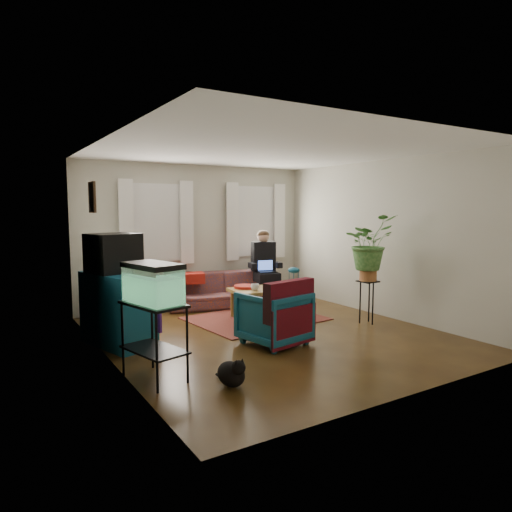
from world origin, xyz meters
TOP-DOWN VIEW (x-y plane):
  - floor at (0.00, 0.00)m, footprint 4.50×5.00m
  - ceiling at (0.00, 0.00)m, footprint 4.50×5.00m
  - wall_back at (0.00, 2.50)m, footprint 4.50×0.01m
  - wall_front at (0.00, -2.50)m, footprint 4.50×0.01m
  - wall_left at (-2.25, 0.00)m, footprint 0.01×5.00m
  - wall_right at (2.25, 0.00)m, footprint 0.01×5.00m
  - window_left at (-0.80, 2.48)m, footprint 1.08×0.04m
  - window_right at (1.25, 2.48)m, footprint 1.08×0.04m
  - curtains_left at (-0.80, 2.40)m, footprint 1.36×0.06m
  - curtains_right at (1.25, 2.40)m, footprint 1.36×0.06m
  - picture_frame at (-2.21, 0.85)m, footprint 0.04×0.32m
  - area_rug at (0.29, 0.90)m, footprint 2.14×1.78m
  - sofa at (0.35, 2.05)m, footprint 2.28×1.37m
  - seated_person at (1.09, 1.85)m, footprint 0.69×0.77m
  - side_table at (-1.65, 2.08)m, footprint 0.56×0.56m
  - table_lamp at (-1.65, 2.08)m, footprint 0.42×0.42m
  - dresser at (-1.99, 0.65)m, footprint 0.81×1.18m
  - crt_tv at (-2.00, 0.76)m, footprint 0.71×0.68m
  - aquarium_stand at (-2.00, -0.80)m, footprint 0.58×0.81m
  - aquarium at (-2.00, -0.80)m, footprint 0.52×0.74m
  - black_cat at (-1.41, -1.40)m, footprint 0.25×0.38m
  - armchair at (-0.21, -0.39)m, footprint 0.89×0.85m
  - serape_throw at (-0.15, -0.69)m, footprint 0.82×0.32m
  - coffee_table at (0.52, 0.89)m, footprint 1.26×0.77m
  - cup_a at (0.24, 0.82)m, footprint 0.15×0.15m
  - cup_b at (0.55, 0.69)m, footprint 0.12×0.12m
  - bowl at (0.86, 0.97)m, footprint 0.26×0.26m
  - snack_tray at (0.21, 1.09)m, footprint 0.41×0.41m
  - birdcage at (0.91, 0.69)m, footprint 0.21×0.21m
  - plant_stand at (1.65, -0.26)m, footprint 0.29×0.29m
  - potted_plant at (1.65, -0.26)m, footprint 0.79×0.68m

SIDE VIEW (x-z plane):
  - floor at x=0.00m, z-range -0.01..0.01m
  - area_rug at x=0.29m, z-range 0.00..0.01m
  - black_cat at x=-1.41m, z-range 0.00..0.33m
  - coffee_table at x=0.52m, z-range 0.00..0.50m
  - side_table at x=-1.65m, z-range 0.00..0.67m
  - plant_stand at x=1.65m, z-range 0.00..0.68m
  - armchair at x=-0.21m, z-range 0.00..0.79m
  - aquarium_stand at x=-2.00m, z-range 0.00..0.82m
  - sofa at x=0.35m, z-range 0.00..0.83m
  - dresser at x=-1.99m, z-range 0.00..0.96m
  - snack_tray at x=0.21m, z-range 0.49..0.54m
  - bowl at x=0.86m, z-range 0.49..0.55m
  - cup_b at x=0.55m, z-range 0.49..0.60m
  - cup_a at x=0.24m, z-range 0.49..0.60m
  - serape_throw at x=-0.15m, z-range 0.23..0.89m
  - seated_person at x=1.09m, z-range 0.00..1.27m
  - birdcage at x=0.91m, z-range 0.49..0.84m
  - table_lamp at x=-1.65m, z-range 0.65..1.26m
  - aquarium at x=-2.00m, z-range 0.82..1.26m
  - potted_plant at x=1.65m, z-range 0.72..1.58m
  - crt_tv at x=-2.00m, z-range 0.96..1.48m
  - wall_back at x=0.00m, z-range 0.00..2.60m
  - wall_front at x=0.00m, z-range 0.00..2.60m
  - wall_left at x=-2.25m, z-range 0.00..2.60m
  - wall_right at x=2.25m, z-range 0.00..2.60m
  - curtains_left at x=-0.80m, z-range 0.80..2.30m
  - curtains_right at x=1.25m, z-range 0.80..2.30m
  - window_left at x=-0.80m, z-range 0.86..2.24m
  - window_right at x=1.25m, z-range 0.86..2.24m
  - picture_frame at x=-2.21m, z-range 1.75..2.15m
  - ceiling at x=0.00m, z-range 2.60..2.60m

